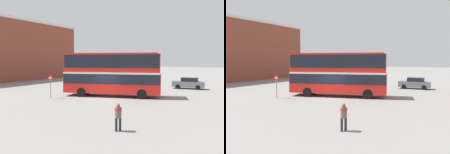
# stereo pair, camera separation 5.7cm
# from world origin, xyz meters

# --- Properties ---
(ground_plane) EXTENTS (240.00, 240.00, 0.00)m
(ground_plane) POSITION_xyz_m (0.00, 0.00, 0.00)
(ground_plane) COLOR gray
(building_row_left) EXTENTS (8.77, 28.34, 12.58)m
(building_row_left) POSITION_xyz_m (-29.25, 9.13, 6.30)
(building_row_left) COLOR brown
(building_row_left) RESTS_ON ground_plane
(double_decker_bus) EXTENTS (11.26, 6.18, 5.01)m
(double_decker_bus) POSITION_xyz_m (-0.12, 1.65, 2.87)
(double_decker_bus) COLOR red
(double_decker_bus) RESTS_ON ground_plane
(pedestrian_foreground) EXTENTS (0.57, 0.57, 1.65)m
(pedestrian_foreground) POSITION_xyz_m (6.83, -8.82, 1.01)
(pedestrian_foreground) COLOR #232328
(pedestrian_foreground) RESTS_ON ground_plane
(parked_car_kerb_near) EXTENTS (4.64, 2.13, 1.58)m
(parked_car_kerb_near) POSITION_xyz_m (-4.23, 15.80, 0.79)
(parked_car_kerb_near) COLOR maroon
(parked_car_kerb_near) RESTS_ON ground_plane
(parked_car_kerb_far) EXTENTS (4.65, 2.27, 1.65)m
(parked_car_kerb_far) POSITION_xyz_m (5.90, 13.30, 0.83)
(parked_car_kerb_far) COLOR slate
(parked_car_kerb_far) RESTS_ON ground_plane
(no_entry_sign) EXTENTS (0.59, 0.08, 2.54)m
(no_entry_sign) POSITION_xyz_m (-5.16, -3.07, 1.69)
(no_entry_sign) COLOR gray
(no_entry_sign) RESTS_ON ground_plane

